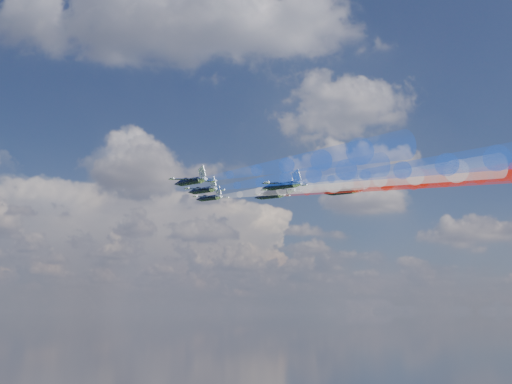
# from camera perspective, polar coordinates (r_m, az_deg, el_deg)

# --- Properties ---
(jet_lead) EXTENTS (15.75, 16.40, 5.23)m
(jet_lead) POSITION_cam_1_polar(r_m,az_deg,el_deg) (154.68, -4.48, -0.58)
(jet_lead) COLOR black
(trail_lead) EXTENTS (32.94, 40.39, 8.48)m
(trail_lead) POSITION_cam_1_polar(r_m,az_deg,el_deg) (131.01, 2.52, 0.28)
(trail_lead) COLOR white
(jet_inner_left) EXTENTS (15.75, 16.40, 5.23)m
(jet_inner_left) POSITION_cam_1_polar(r_m,az_deg,el_deg) (137.42, -5.10, 0.16)
(jet_inner_left) COLOR black
(trail_inner_left) EXTENTS (32.94, 40.39, 8.48)m
(trail_inner_left) POSITION_cam_1_polar(r_m,az_deg,el_deg) (113.72, 2.84, 1.31)
(trail_inner_left) COLOR blue
(jet_inner_right) EXTENTS (15.75, 16.40, 5.23)m
(jet_inner_right) POSITION_cam_1_polar(r_m,az_deg,el_deg) (148.66, 1.39, -0.39)
(jet_inner_right) COLOR black
(trail_inner_right) EXTENTS (32.94, 40.39, 8.48)m
(trail_inner_right) POSITION_cam_1_polar(r_m,az_deg,el_deg) (127.12, 9.72, 0.54)
(trail_inner_right) COLOR red
(jet_outer_left) EXTENTS (15.75, 16.40, 5.23)m
(jet_outer_left) POSITION_cam_1_polar(r_m,az_deg,el_deg) (119.19, -6.26, 1.01)
(jet_outer_left) COLOR black
(trail_outer_left) EXTENTS (32.94, 40.39, 8.48)m
(trail_outer_left) POSITION_cam_1_polar(r_m,az_deg,el_deg) (95.36, 2.92, 2.59)
(trail_outer_left) COLOR blue
(jet_center_third) EXTENTS (15.75, 16.40, 5.23)m
(jet_center_third) POSITION_cam_1_polar(r_m,az_deg,el_deg) (132.99, 2.19, 0.02)
(jet_center_third) COLOR black
(trail_center_third) EXTENTS (32.94, 40.39, 8.48)m
(trail_center_third) POSITION_cam_1_polar(r_m,az_deg,el_deg) (111.97, 11.82, 1.16)
(trail_center_third) COLOR white
(jet_outer_right) EXTENTS (15.75, 16.40, 5.23)m
(jet_outer_right) POSITION_cam_1_polar(r_m,az_deg,el_deg) (148.14, 8.29, 0.01)
(jet_outer_right) COLOR black
(trail_outer_right) EXTENTS (32.94, 40.39, 8.48)m
(trail_outer_right) POSITION_cam_1_polar(r_m,az_deg,el_deg) (129.38, 17.64, 1.00)
(trail_outer_right) COLOR red
(jet_rear_left) EXTENTS (15.75, 16.40, 5.23)m
(jet_rear_left) POSITION_cam_1_polar(r_m,az_deg,el_deg) (116.58, 2.57, 0.62)
(jet_rear_left) COLOR black
(trail_rear_left) EXTENTS (32.94, 40.39, 8.48)m
(trail_rear_left) POSITION_cam_1_polar(r_m,az_deg,el_deg) (96.01, 13.92, 2.08)
(trail_rear_left) COLOR blue
(jet_rear_right) EXTENTS (15.75, 16.40, 5.23)m
(jet_rear_right) POSITION_cam_1_polar(r_m,az_deg,el_deg) (131.74, 8.33, 0.22)
(jet_rear_right) COLOR black
(trail_rear_right) EXTENTS (32.94, 40.39, 8.48)m
(trail_rear_right) POSITION_cam_1_polar(r_m,az_deg,el_deg) (113.25, 19.04, 1.37)
(trail_rear_right) COLOR red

